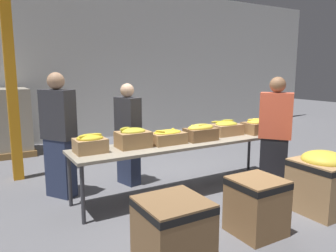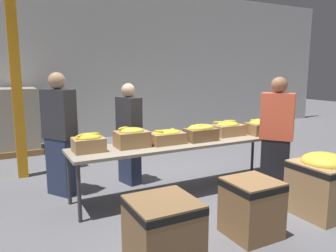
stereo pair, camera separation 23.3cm
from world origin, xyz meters
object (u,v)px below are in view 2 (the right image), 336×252
donation_bin_0 (163,228)px  support_pillar (14,58)px  banana_box_3 (201,132)px  volunteer_2 (60,135)px  banana_box_5 (259,127)px  banana_box_0 (88,142)px  banana_box_2 (167,137)px  donation_bin_2 (323,182)px  banana_box_1 (132,137)px  donation_bin_1 (251,206)px  pallet_stack_0 (10,122)px  volunteer_0 (129,135)px  pallet_stack_1 (13,121)px  volunteer_1 (276,136)px  banana_box_4 (228,128)px  sorting_table (184,145)px

donation_bin_0 → support_pillar: (-1.00, 3.37, 1.67)m
banana_box_3 → volunteer_2: volunteer_2 is taller
banana_box_5 → banana_box_0: bearing=177.1°
banana_box_2 → donation_bin_0: banana_box_2 is taller
donation_bin_2 → support_pillar: size_ratio=0.20×
banana_box_1 → volunteer_2: 1.09m
banana_box_0 → donation_bin_1: banana_box_0 is taller
banana_box_5 → donation_bin_0: banana_box_5 is taller
donation_bin_1 → pallet_stack_0: (-2.16, 5.40, 0.33)m
banana_box_0 → donation_bin_0: 1.69m
volunteer_0 → pallet_stack_1: size_ratio=1.13×
volunteer_1 → volunteer_0: bearing=12.7°
volunteer_1 → donation_bin_2: volunteer_1 is taller
banana_box_5 → volunteer_2: volunteer_2 is taller
banana_box_4 → donation_bin_1: 1.88m
donation_bin_0 → donation_bin_2: bearing=0.0°
banana_box_2 → volunteer_0: volunteer_0 is taller
volunteer_0 → volunteer_2: volunteer_2 is taller
volunteer_0 → donation_bin_0: volunteer_0 is taller
volunteer_1 → sorting_table: bearing=21.8°
support_pillar → donation_bin_2: bearing=-46.1°
volunteer_2 → pallet_stack_1: (-0.48, 3.04, -0.19)m
volunteer_2 → donation_bin_0: (0.54, -2.24, -0.55)m
volunteer_0 → pallet_stack_1: 3.42m
banana_box_5 → banana_box_3: bearing=179.0°
donation_bin_0 → banana_box_5: bearing=29.7°
banana_box_1 → volunteer_2: bearing=140.4°
banana_box_0 → banana_box_2: size_ratio=0.80×
support_pillar → pallet_stack_0: 2.42m
banana_box_0 → donation_bin_2: (2.54, -1.57, -0.47)m
banana_box_4 → volunteer_0: bearing=155.6°
sorting_table → volunteer_0: size_ratio=2.09×
banana_box_1 → banana_box_4: 1.67m
sorting_table → banana_box_4: bearing=5.0°
pallet_stack_0 → pallet_stack_1: bearing=-66.8°
volunteer_0 → banana_box_0: bearing=-65.2°
donation_bin_0 → pallet_stack_0: (-1.07, 5.40, 0.34)m
banana_box_4 → donation_bin_2: size_ratio=0.61×
donation_bin_0 → volunteer_1: bearing=20.1°
donation_bin_0 → sorting_table: bearing=53.6°
volunteer_2 → pallet_stack_1: size_ratio=1.25×
banana_box_5 → donation_bin_0: 2.93m
volunteer_2 → support_pillar: bearing=168.6°
banana_box_5 → donation_bin_2: 1.52m
pallet_stack_1 → banana_box_5: bearing=-47.6°
banana_box_2 → support_pillar: 2.84m
banana_box_1 → volunteer_0: size_ratio=0.28×
banana_box_4 → pallet_stack_1: size_ratio=0.34×
sorting_table → volunteer_2: bearing=155.7°
banana_box_1 → donation_bin_0: banana_box_1 is taller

